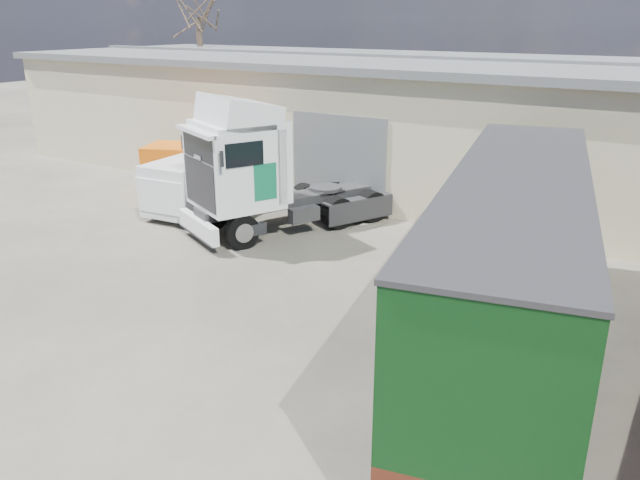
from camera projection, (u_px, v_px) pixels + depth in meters
The scene contains 7 objects.
ground at pixel (196, 322), 15.09m from camera, with size 120.00×120.00×0.00m, color black.
warehouse at pixel (332, 112), 29.93m from camera, with size 30.60×12.60×5.42m.
bare_tree at pixel (197, 1), 37.44m from camera, with size 4.00×4.00×9.60m.
tractor_unit at pixel (260, 176), 20.80m from camera, with size 5.30×7.35×4.71m.
box_trailer at pixel (513, 247), 12.88m from camera, with size 5.12×12.46×4.05m.
panel_van at pixel (200, 183), 23.55m from camera, with size 2.54×5.20×2.05m.
orange_skip at pixel (188, 175), 25.30m from camera, with size 3.98×3.30×2.14m.
Camera 1 is at (9.82, -9.80, 6.93)m, focal length 35.00 mm.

